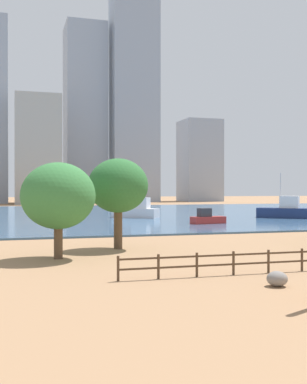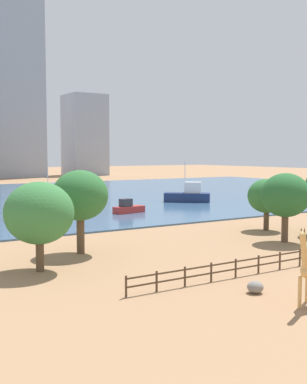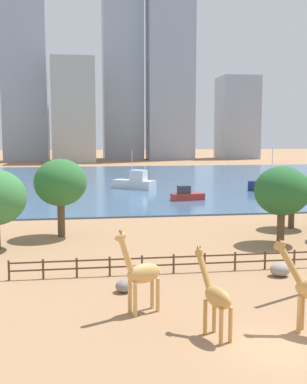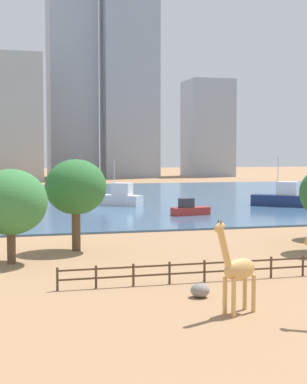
{
  "view_description": "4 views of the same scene",
  "coord_description": "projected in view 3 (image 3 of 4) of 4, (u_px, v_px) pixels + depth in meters",
  "views": [
    {
      "loc": [
        -18.18,
        -12.07,
        4.72
      ],
      "look_at": [
        -2.94,
        39.8,
        4.39
      ],
      "focal_mm": 45.0,
      "sensor_mm": 36.0,
      "label": 1
    },
    {
      "loc": [
        -26.54,
        -12.56,
        8.53
      ],
      "look_at": [
        -1.73,
        26.83,
        4.8
      ],
      "focal_mm": 45.0,
      "sensor_mm": 36.0,
      "label": 2
    },
    {
      "loc": [
        -8.25,
        -19.12,
        9.32
      ],
      "look_at": [
        -0.91,
        29.88,
        3.39
      ],
      "focal_mm": 45.0,
      "sensor_mm": 36.0,
      "label": 3
    },
    {
      "loc": [
        -16.26,
        -20.32,
        7.59
      ],
      "look_at": [
        -3.78,
        25.69,
        4.45
      ],
      "focal_mm": 55.0,
      "sensor_mm": 36.0,
      "label": 4
    }
  ],
  "objects": [
    {
      "name": "boat_tug",
      "position": [
        187.0,
        195.0,
        67.26
      ],
      "size": [
        4.83,
        2.44,
        2.03
      ],
      "rotation": [
        0.0,
        0.0,
        0.18
      ],
      "color": "#B22D28",
      "rests_on": "harbor_water"
    },
    {
      "name": "skyline_block_right",
      "position": [
        74.0,
        111.0,
        159.23
      ],
      "size": [
        13.96,
        14.96,
        34.08
      ],
      "primitive_type": "cube",
      "color": "#ADA89E",
      "rests_on": "ground"
    },
    {
      "name": "tree_right_tall",
      "position": [
        292.0,
        190.0,
        47.66
      ],
      "size": [
        4.23,
        4.23,
        5.75
      ],
      "color": "brown",
      "rests_on": "ground"
    },
    {
      "name": "enclosure_fence",
      "position": [
        205.0,
        261.0,
        32.79
      ],
      "size": [
        26.12,
        0.14,
        1.3
      ],
      "color": "#4C3826",
      "rests_on": "ground"
    },
    {
      "name": "tree_center_broad",
      "position": [
        282.0,
        191.0,
        40.98
      ],
      "size": [
        4.69,
        4.69,
        6.67
      ],
      "color": "brown",
      "rests_on": "ground"
    },
    {
      "name": "skyline_tower_short",
      "position": [
        237.0,
        118.0,
        186.86
      ],
      "size": [
        14.29,
        14.62,
        31.42
      ],
      "primitive_type": "cube",
      "color": "#939EAD",
      "rests_on": "ground"
    },
    {
      "name": "ground_plane",
      "position": [
        122.0,
        180.0,
        99.65
      ],
      "size": [
        400.0,
        400.0,
        0.0
      ],
      "primitive_type": "plane",
      "color": "#9E7551"
    },
    {
      "name": "giraffe_companion",
      "position": [
        141.0,
        273.0,
        25.05
      ],
      "size": [
        2.72,
        1.63,
        4.61
      ],
      "rotation": [
        0.0,
        0.0,
        3.56
      ],
      "color": "tan",
      "rests_on": "ground"
    },
    {
      "name": "boat_ferry",
      "position": [
        275.0,
        184.0,
        77.45
      ],
      "size": [
        7.77,
        7.21,
        7.04
      ],
      "rotation": [
        0.0,
        0.0,
        2.44
      ],
      "color": "navy",
      "rests_on": "harbor_water"
    },
    {
      "name": "skyline_block_central",
      "position": [
        170.0,
        38.0,
        175.53
      ],
      "size": [
        16.86,
        11.34,
        88.61
      ],
      "primitive_type": "cube",
      "color": "#939EAD",
      "rests_on": "ground"
    },
    {
      "name": "harbor_water",
      "position": [
        123.0,
        181.0,
        96.7
      ],
      "size": [
        180.0,
        86.0,
        0.2
      ],
      "primitive_type": "cube",
      "color": "#3D6084",
      "rests_on": "ground"
    },
    {
      "name": "giraffe_tall",
      "position": [
        216.0,
        296.0,
        22.07
      ],
      "size": [
        1.43,
        2.92,
        4.04
      ],
      "rotation": [
        0.0,
        0.0,
        1.9
      ],
      "color": "#C18C47",
      "rests_on": "ground"
    },
    {
      "name": "boat_sailboat",
      "position": [
        135.0,
        182.0,
        81.38
      ],
      "size": [
        7.34,
        6.5,
        6.53
      ],
      "rotation": [
        0.0,
        0.0,
        2.49
      ],
      "color": "silver",
      "rests_on": "harbor_water"
    },
    {
      "name": "boulder_near_fence",
      "position": [
        280.0,
        270.0,
        31.79
      ],
      "size": [
        1.35,
        1.18,
        0.88
      ],
      "primitive_type": "ellipsoid",
      "color": "gray",
      "rests_on": "ground"
    },
    {
      "name": "boulder_by_pole",
      "position": [
        124.0,
        286.0,
        28.56
      ],
      "size": [
        1.01,
        0.99,
        0.74
      ],
      "primitive_type": "ellipsoid",
      "color": "gray",
      "rests_on": "ground"
    },
    {
      "name": "skyline_block_left",
      "position": [
        122.0,
        73.0,
        180.72
      ],
      "size": [
        14.48,
        15.77,
        64.94
      ],
      "primitive_type": "cube",
      "color": "#939EAD",
      "rests_on": "ground"
    },
    {
      "name": "tree_right_small",
      "position": [
        60.0,
        183.0,
        43.65
      ],
      "size": [
        4.76,
        4.76,
        7.14
      ],
      "color": "brown",
      "rests_on": "ground"
    },
    {
      "name": "skyline_tower_glass",
      "position": [
        25.0,
        72.0,
        166.31
      ],
      "size": [
        15.15,
        11.15,
        61.51
      ],
      "primitive_type": "cube",
      "color": "#939EAD",
      "rests_on": "ground"
    }
  ]
}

